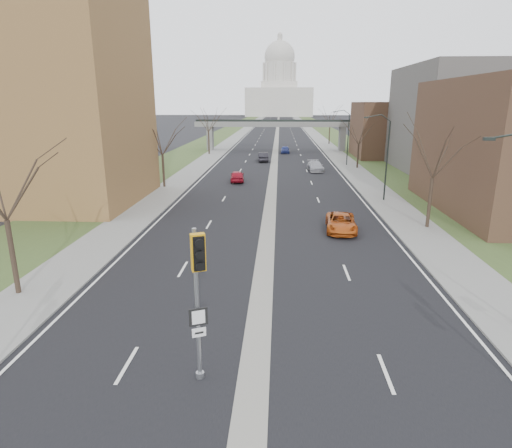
# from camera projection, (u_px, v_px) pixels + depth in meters

# --- Properties ---
(ground) EXTENTS (700.00, 700.00, 0.00)m
(ground) POSITION_uv_depth(u_px,v_px,m) (251.00, 405.00, 14.55)
(ground) COLOR black
(ground) RESTS_ON ground
(road_surface) EXTENTS (20.00, 600.00, 0.01)m
(road_surface) POSITION_uv_depth(u_px,v_px,m) (277.00, 130.00, 158.59)
(road_surface) COLOR black
(road_surface) RESTS_ON ground
(median_strip) EXTENTS (1.20, 600.00, 0.02)m
(median_strip) POSITION_uv_depth(u_px,v_px,m) (277.00, 130.00, 158.59)
(median_strip) COLOR gray
(median_strip) RESTS_ON ground
(sidewalk_right) EXTENTS (4.00, 600.00, 0.12)m
(sidewalk_right) POSITION_uv_depth(u_px,v_px,m) (310.00, 130.00, 157.95)
(sidewalk_right) COLOR gray
(sidewalk_right) RESTS_ON ground
(sidewalk_left) EXTENTS (4.00, 600.00, 0.12)m
(sidewalk_left) POSITION_uv_depth(u_px,v_px,m) (245.00, 130.00, 159.20)
(sidewalk_left) COLOR gray
(sidewalk_left) RESTS_ON ground
(grass_verge_right) EXTENTS (8.00, 600.00, 0.10)m
(grass_verge_right) POSITION_uv_depth(u_px,v_px,m) (326.00, 130.00, 157.64)
(grass_verge_right) COLOR #30421E
(grass_verge_right) RESTS_ON ground
(grass_verge_left) EXTENTS (8.00, 600.00, 0.10)m
(grass_verge_left) POSITION_uv_depth(u_px,v_px,m) (229.00, 130.00, 159.52)
(grass_verge_left) COLOR #30421E
(grass_verge_left) RESTS_ON ground
(apartment_building) EXTENTS (25.00, 16.00, 22.00)m
(apartment_building) POSITION_uv_depth(u_px,v_px,m) (5.00, 91.00, 41.70)
(apartment_building) COLOR brown
(apartment_building) RESTS_ON ground
(commercial_block_mid) EXTENTS (18.00, 22.00, 15.00)m
(commercial_block_mid) POSITION_uv_depth(u_px,v_px,m) (470.00, 120.00, 60.97)
(commercial_block_mid) COLOR #4F4C48
(commercial_block_mid) RESTS_ON ground
(commercial_block_far) EXTENTS (14.00, 14.00, 10.00)m
(commercial_block_far) POSITION_uv_depth(u_px,v_px,m) (394.00, 130.00, 79.25)
(commercial_block_far) COLOR #503725
(commercial_block_far) RESTS_ON ground
(pedestrian_bridge) EXTENTS (34.00, 3.00, 6.45)m
(pedestrian_bridge) POSITION_uv_depth(u_px,v_px,m) (276.00, 127.00, 90.04)
(pedestrian_bridge) COLOR slate
(pedestrian_bridge) RESTS_ON ground
(capitol) EXTENTS (48.00, 42.00, 55.75)m
(capitol) POSITION_uv_depth(u_px,v_px,m) (279.00, 90.00, 316.75)
(capitol) COLOR beige
(capitol) RESTS_ON ground
(streetlight_mid) EXTENTS (2.61, 0.20, 8.70)m
(streetlight_mid) POSITION_uv_depth(u_px,v_px,m) (381.00, 133.00, 42.80)
(streetlight_mid) COLOR black
(streetlight_mid) RESTS_ON sidewalk_right
(streetlight_far) EXTENTS (2.61, 0.20, 8.70)m
(streetlight_far) POSITION_uv_depth(u_px,v_px,m) (344.00, 122.00, 67.77)
(streetlight_far) COLOR black
(streetlight_far) RESTS_ON sidewalk_right
(tree_left_b) EXTENTS (6.75, 6.75, 8.81)m
(tree_left_b) POSITION_uv_depth(u_px,v_px,m) (161.00, 135.00, 50.01)
(tree_left_b) COLOR #382B21
(tree_left_b) RESTS_ON sidewalk_left
(tree_left_c) EXTENTS (7.65, 7.65, 9.99)m
(tree_left_c) POSITION_uv_depth(u_px,v_px,m) (208.00, 118.00, 82.44)
(tree_left_c) COLOR #382B21
(tree_left_c) RESTS_ON sidewalk_left
(tree_right_a) EXTENTS (7.20, 7.20, 9.40)m
(tree_right_a) POSITION_uv_depth(u_px,v_px,m) (436.00, 146.00, 33.18)
(tree_right_a) COLOR #382B21
(tree_right_a) RESTS_ON sidewalk_right
(tree_right_b) EXTENTS (6.30, 6.30, 8.22)m
(tree_right_b) POSITION_uv_depth(u_px,v_px,m) (360.00, 130.00, 65.09)
(tree_right_b) COLOR #382B21
(tree_right_b) RESTS_ON sidewalk_right
(tree_right_c) EXTENTS (7.65, 7.65, 9.99)m
(tree_right_c) POSITION_uv_depth(u_px,v_px,m) (330.00, 115.00, 103.17)
(tree_right_c) COLOR #382B21
(tree_right_c) RESTS_ON sidewalk_right
(signal_pole_median) EXTENTS (0.83, 0.97, 5.83)m
(signal_pole_median) POSITION_uv_depth(u_px,v_px,m) (198.00, 280.00, 14.59)
(signal_pole_median) COLOR gray
(signal_pole_median) RESTS_ON ground
(car_left_near) EXTENTS (2.11, 4.43, 1.46)m
(car_left_near) POSITION_uv_depth(u_px,v_px,m) (237.00, 176.00, 55.34)
(car_left_near) COLOR maroon
(car_left_near) RESTS_ON ground
(car_left_far) EXTENTS (2.08, 4.87, 1.56)m
(car_left_far) POSITION_uv_depth(u_px,v_px,m) (263.00, 157.00, 74.42)
(car_left_far) COLOR black
(car_left_far) RESTS_ON ground
(car_right_near) EXTENTS (2.68, 5.16, 1.39)m
(car_right_near) POSITION_uv_depth(u_px,v_px,m) (341.00, 223.00, 34.03)
(car_right_near) COLOR #AF4912
(car_right_near) RESTS_ON ground
(car_right_mid) EXTENTS (2.45, 5.21, 1.47)m
(car_right_mid) POSITION_uv_depth(u_px,v_px,m) (315.00, 166.00, 63.89)
(car_right_mid) COLOR #999AA0
(car_right_mid) RESTS_ON ground
(car_right_far) EXTENTS (1.78, 4.31, 1.46)m
(car_right_far) POSITION_uv_depth(u_px,v_px,m) (285.00, 149.00, 86.63)
(car_right_far) COLOR navy
(car_right_far) RESTS_ON ground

